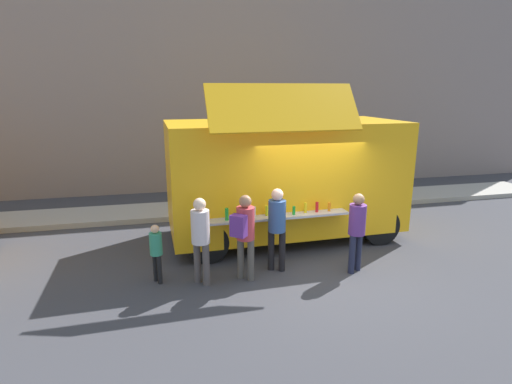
{
  "coord_description": "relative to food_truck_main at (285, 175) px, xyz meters",
  "views": [
    {
      "loc": [
        -3.09,
        -7.22,
        3.62
      ],
      "look_at": [
        -1.03,
        1.59,
        1.3
      ],
      "focal_mm": 28.21,
      "sensor_mm": 36.0,
      "label": 1
    }
  ],
  "objects": [
    {
      "name": "ground_plane",
      "position": [
        0.23,
        -1.97,
        -1.58
      ],
      "size": [
        60.0,
        60.0,
        0.0
      ],
      "primitive_type": "plane",
      "color": "#38383D"
    },
    {
      "name": "customer_rear_waiting",
      "position": [
        -2.27,
        -2.1,
        -0.56
      ],
      "size": [
        0.35,
        0.35,
        1.7
      ],
      "rotation": [
        0.0,
        0.0,
        0.74
      ],
      "color": "#4E4644",
      "rests_on": "ground"
    },
    {
      "name": "customer_extra_browsing",
      "position": [
        0.81,
        -2.28,
        -0.59
      ],
      "size": [
        0.34,
        0.34,
        1.65
      ],
      "rotation": [
        0.0,
        0.0,
        2.06
      ],
      "color": "#1F2339",
      "rests_on": "ground"
    },
    {
      "name": "building_behind",
      "position": [
        -3.01,
        6.52,
        2.35
      ],
      "size": [
        32.0,
        2.4,
        7.86
      ],
      "primitive_type": "cube",
      "color": "gray",
      "rests_on": "ground"
    },
    {
      "name": "curb_strip",
      "position": [
        -4.01,
        2.62,
        -1.5
      ],
      "size": [
        28.0,
        1.6,
        0.15
      ],
      "primitive_type": "cube",
      "color": "#9E998E",
      "rests_on": "ground"
    },
    {
      "name": "trash_bin",
      "position": [
        4.04,
        2.32,
        -1.07
      ],
      "size": [
        0.6,
        0.6,
        1.02
      ],
      "primitive_type": "cylinder",
      "color": "#2D6236",
      "rests_on": "ground"
    },
    {
      "name": "food_truck_main",
      "position": [
        0.0,
        0.0,
        0.0
      ],
      "size": [
        5.62,
        3.3,
        3.73
      ],
      "rotation": [
        0.0,
        0.0,
        0.03
      ],
      "color": "#F8AD15",
      "rests_on": "ground"
    },
    {
      "name": "customer_mid_with_backpack",
      "position": [
        -1.44,
        -2.14,
        -0.54
      ],
      "size": [
        0.51,
        0.54,
        1.7
      ],
      "rotation": [
        0.0,
        0.0,
        0.87
      ],
      "color": "#4F4942",
      "rests_on": "ground"
    },
    {
      "name": "child_near_queue",
      "position": [
        -3.09,
        -1.85,
        -0.88
      ],
      "size": [
        0.24,
        0.24,
        1.16
      ],
      "rotation": [
        0.0,
        0.0,
        0.54
      ],
      "color": "black",
      "rests_on": "ground"
    },
    {
      "name": "customer_front_ordering",
      "position": [
        -0.72,
        -1.85,
        -0.55
      ],
      "size": [
        0.35,
        0.35,
        1.73
      ],
      "rotation": [
        0.0,
        0.0,
        1.1
      ],
      "color": "black",
      "rests_on": "ground"
    }
  ]
}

